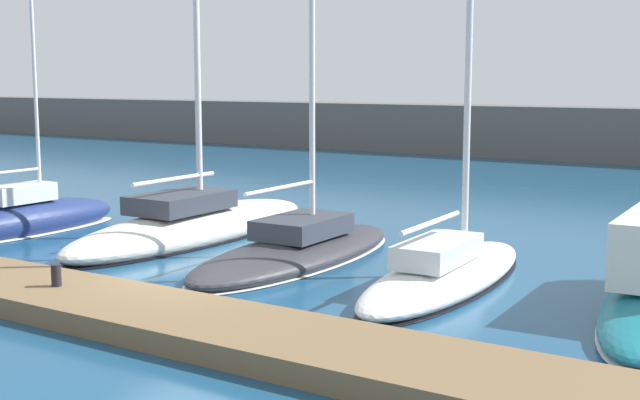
% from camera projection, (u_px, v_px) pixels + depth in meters
% --- Properties ---
extents(ground_plane, '(120.00, 120.00, 0.00)m').
position_uv_depth(ground_plane, '(185.00, 293.00, 17.98)').
color(ground_plane, navy).
extents(dock_pier, '(23.15, 2.39, 0.41)m').
position_uv_depth(dock_pier, '(107.00, 306.00, 16.13)').
color(dock_pier, brown).
rests_on(dock_pier, ground_plane).
extents(breakwater_seawall, '(108.00, 3.36, 2.96)m').
position_uv_depth(breakwater_seawall, '(608.00, 134.00, 46.50)').
color(breakwater_seawall, '#5B5651').
rests_on(breakwater_seawall, ground_plane).
extents(sailboat_navy_nearest, '(1.68, 6.38, 10.40)m').
position_uv_depth(sailboat_navy_nearest, '(28.00, 219.00, 24.93)').
color(sailboat_navy_nearest, navy).
rests_on(sailboat_navy_nearest, ground_plane).
extents(sailboat_ivory_second, '(2.95, 10.18, 21.57)m').
position_uv_depth(sailboat_ivory_second, '(195.00, 221.00, 24.19)').
color(sailboat_ivory_second, silver).
rests_on(sailboat_ivory_second, ground_plane).
extents(sailboat_charcoal_third, '(2.87, 8.34, 16.12)m').
position_uv_depth(sailboat_charcoal_third, '(298.00, 247.00, 21.18)').
color(sailboat_charcoal_third, '#2D2D33').
rests_on(sailboat_charcoal_third, ground_plane).
extents(sailboat_white_fourth, '(2.45, 7.87, 16.58)m').
position_uv_depth(sailboat_white_fourth, '(446.00, 266.00, 18.57)').
color(sailboat_white_fourth, white).
rests_on(sailboat_white_fourth, ground_plane).
extents(dock_bollard, '(0.20, 0.20, 0.44)m').
position_uv_depth(dock_bollard, '(56.00, 275.00, 16.83)').
color(dock_bollard, black).
rests_on(dock_bollard, dock_pier).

